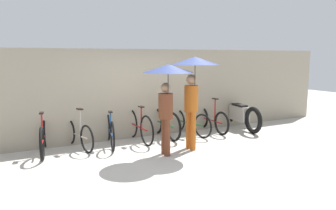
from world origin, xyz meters
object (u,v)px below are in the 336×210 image
at_px(parked_bicycle_0, 43,137).
at_px(motorcycle, 239,115).
at_px(pedestrian_center, 194,76).
at_px(parked_bicycle_6, 211,119).
at_px(parked_bicycle_3, 139,126).
at_px(pedestrian_leading, 167,83).
at_px(parked_bicycle_2, 110,130).
at_px(parked_bicycle_5, 189,122).
at_px(parked_bicycle_4, 164,123).
at_px(parked_bicycle_1, 77,134).

xyz_separation_m(parked_bicycle_0, motorcycle, (5.57, -0.05, 0.05)).
height_order(parked_bicycle_0, motorcycle, parked_bicycle_0).
bearing_deg(pedestrian_center, parked_bicycle_6, -139.16).
distance_m(parked_bicycle_0, parked_bicycle_3, 2.30).
height_order(parked_bicycle_0, pedestrian_leading, pedestrian_leading).
relative_size(parked_bicycle_2, motorcycle, 0.81).
relative_size(parked_bicycle_2, parked_bicycle_5, 1.05).
distance_m(parked_bicycle_4, pedestrian_leading, 2.07).
height_order(parked_bicycle_1, pedestrian_leading, pedestrian_leading).
distance_m(parked_bicycle_5, motorcycle, 1.75).
bearing_deg(parked_bicycle_5, parked_bicycle_3, 80.06).
relative_size(parked_bicycle_2, pedestrian_center, 0.82).
relative_size(parked_bicycle_4, pedestrian_leading, 0.86).
distance_m(parked_bicycle_4, pedestrian_center, 1.93).
bearing_deg(motorcycle, pedestrian_leading, 121.29).
bearing_deg(pedestrian_center, pedestrian_leading, 7.35).
height_order(parked_bicycle_6, pedestrian_center, pedestrian_center).
relative_size(parked_bicycle_6, motorcycle, 0.78).
relative_size(parked_bicycle_5, pedestrian_center, 0.78).
distance_m(pedestrian_center, motorcycle, 3.09).
height_order(parked_bicycle_2, parked_bicycle_6, parked_bicycle_6).
relative_size(parked_bicycle_3, parked_bicycle_4, 1.02).
distance_m(pedestrian_leading, motorcycle, 3.71).
relative_size(parked_bicycle_0, parked_bicycle_6, 1.04).
distance_m(parked_bicycle_0, parked_bicycle_5, 3.82).
xyz_separation_m(parked_bicycle_5, pedestrian_leading, (-1.46, -1.47, 1.26)).
height_order(parked_bicycle_1, motorcycle, parked_bicycle_1).
relative_size(parked_bicycle_0, parked_bicycle_5, 1.04).
xyz_separation_m(parked_bicycle_0, parked_bicycle_5, (3.82, -0.02, -0.02)).
xyz_separation_m(parked_bicycle_6, pedestrian_center, (-1.49, -1.38, 1.37)).
height_order(parked_bicycle_2, parked_bicycle_5, parked_bicycle_5).
xyz_separation_m(parked_bicycle_4, pedestrian_center, (0.04, -1.39, 1.33)).
height_order(pedestrian_leading, pedestrian_center, pedestrian_center).
distance_m(parked_bicycle_1, parked_bicycle_2, 0.78).
distance_m(parked_bicycle_1, parked_bicycle_5, 3.06).
bearing_deg(pedestrian_center, parked_bicycle_3, -60.72).
relative_size(pedestrian_leading, motorcycle, 0.92).
bearing_deg(parked_bicycle_1, parked_bicycle_0, 81.10).
relative_size(parked_bicycle_1, parked_bicycle_6, 0.95).
xyz_separation_m(parked_bicycle_3, parked_bicycle_4, (0.77, 0.07, -0.01)).
distance_m(parked_bicycle_0, parked_bicycle_1, 0.76).
bearing_deg(parked_bicycle_3, motorcycle, -90.67).
height_order(parked_bicycle_1, parked_bicycle_4, parked_bicycle_1).
bearing_deg(pedestrian_center, parked_bicycle_1, -33.02).
height_order(parked_bicycle_5, pedestrian_center, pedestrian_center).
distance_m(parked_bicycle_2, parked_bicycle_4, 1.53).
bearing_deg(parked_bicycle_0, parked_bicycle_1, -76.71).
bearing_deg(parked_bicycle_1, parked_bicycle_2, -108.87).
relative_size(parked_bicycle_4, parked_bicycle_5, 1.02).
bearing_deg(parked_bicycle_6, pedestrian_leading, 125.18).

